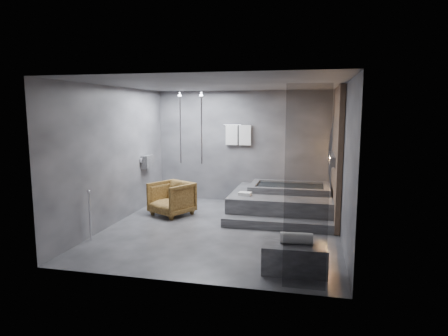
# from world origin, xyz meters

# --- Properties ---
(room) EXTENTS (5.00, 5.04, 2.82)m
(room) POSITION_xyz_m (0.40, 0.24, 1.73)
(room) COLOR #2E2E31
(room) RESTS_ON ground
(tub_deck) EXTENTS (2.20, 2.00, 0.50)m
(tub_deck) POSITION_xyz_m (1.05, 1.45, 0.25)
(tub_deck) COLOR #333336
(tub_deck) RESTS_ON ground
(tub_step) EXTENTS (2.20, 0.36, 0.18)m
(tub_step) POSITION_xyz_m (1.05, 0.27, 0.09)
(tub_step) COLOR #333336
(tub_step) RESTS_ON ground
(concrete_bench) EXTENTS (0.94, 0.54, 0.41)m
(concrete_bench) POSITION_xyz_m (1.50, -1.81, 0.21)
(concrete_bench) COLOR #343436
(concrete_bench) RESTS_ON ground
(driftwood_chair) EXTENTS (1.09, 1.10, 0.75)m
(driftwood_chair) POSITION_xyz_m (-1.34, 0.79, 0.37)
(driftwood_chair) COLOR #412A10
(driftwood_chair) RESTS_ON ground
(rolled_towel) EXTENTS (0.47, 0.20, 0.17)m
(rolled_towel) POSITION_xyz_m (1.52, -1.77, 0.50)
(rolled_towel) COLOR white
(rolled_towel) RESTS_ON concrete_bench
(deck_towel) EXTENTS (0.28, 0.22, 0.07)m
(deck_towel) POSITION_xyz_m (0.29, 0.90, 0.54)
(deck_towel) COLOR silver
(deck_towel) RESTS_ON tub_deck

